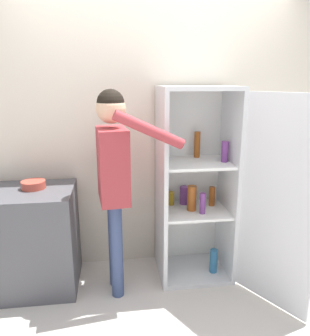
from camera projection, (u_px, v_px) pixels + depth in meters
name	position (u px, v px, depth m)	size (l,w,h in m)	color
ground_plane	(168.00, 323.00, 2.46)	(12.00, 12.00, 0.00)	beige
wall_back	(152.00, 134.00, 3.06)	(7.00, 0.06, 2.55)	beige
refrigerator	(212.00, 188.00, 2.84)	(1.01, 1.11, 1.72)	silver
person	(114.00, 167.00, 2.58)	(0.67, 0.52, 1.70)	#384770
counter	(30.00, 239.00, 2.80)	(0.78, 0.60, 0.88)	#4C4C51
bowl	(33.00, 185.00, 2.74)	(0.20, 0.20, 0.06)	#B24738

